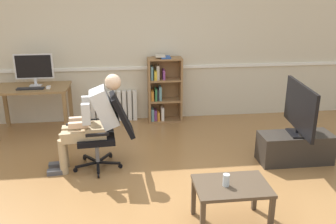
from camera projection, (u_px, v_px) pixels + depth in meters
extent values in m
plane|color=olive|center=(164.00, 195.00, 4.12)|extent=(18.00, 18.00, 0.00)
cube|color=beige|center=(146.00, 42.00, 6.18)|extent=(12.00, 0.10, 2.70)
cube|color=white|center=(147.00, 68.00, 6.25)|extent=(12.00, 0.03, 0.05)
cube|color=olive|center=(66.00, 116.00, 5.60)|extent=(0.06, 0.06, 0.72)
cube|color=olive|center=(71.00, 104.00, 6.15)|extent=(0.06, 0.06, 0.72)
cube|color=olive|center=(6.00, 106.00, 6.03)|extent=(0.06, 0.06, 0.72)
cube|color=olive|center=(32.00, 88.00, 5.69)|extent=(1.13, 0.66, 0.04)
cube|color=silver|center=(36.00, 85.00, 5.75)|extent=(0.18, 0.14, 0.01)
cube|color=silver|center=(36.00, 82.00, 5.75)|extent=(0.04, 0.02, 0.10)
cube|color=silver|center=(34.00, 66.00, 5.67)|extent=(0.59, 0.02, 0.39)
cube|color=black|center=(34.00, 67.00, 5.66)|extent=(0.54, 0.00, 0.35)
cube|color=black|center=(30.00, 89.00, 5.55)|extent=(0.40, 0.12, 0.02)
cube|color=white|center=(48.00, 87.00, 5.60)|extent=(0.06, 0.10, 0.03)
cube|color=olive|center=(149.00, 91.00, 6.22)|extent=(0.03, 0.28, 1.12)
cube|color=olive|center=(181.00, 90.00, 6.28)|extent=(0.03, 0.28, 1.12)
cube|color=olive|center=(164.00, 88.00, 6.38)|extent=(0.54, 0.02, 1.12)
cube|color=olive|center=(165.00, 120.00, 6.43)|extent=(0.51, 0.28, 0.03)
cube|color=olive|center=(165.00, 100.00, 6.31)|extent=(0.51, 0.28, 0.03)
cube|color=olive|center=(165.00, 80.00, 6.19)|extent=(0.51, 0.28, 0.03)
cube|color=olive|center=(165.00, 59.00, 6.07)|extent=(0.51, 0.28, 0.03)
cube|color=#6699A3|center=(152.00, 114.00, 6.35)|extent=(0.05, 0.19, 0.21)
cube|color=orange|center=(152.00, 95.00, 6.25)|extent=(0.05, 0.19, 0.17)
cube|color=#6699A3|center=(152.00, 73.00, 6.14)|extent=(0.04, 0.19, 0.23)
cube|color=#89428E|center=(155.00, 115.00, 6.39)|extent=(0.04, 0.19, 0.17)
cube|color=#38844C|center=(156.00, 94.00, 6.24)|extent=(0.03, 0.19, 0.21)
cube|color=gold|center=(155.00, 75.00, 6.13)|extent=(0.04, 0.19, 0.15)
cube|color=orange|center=(158.00, 116.00, 6.37)|extent=(0.04, 0.19, 0.15)
cube|color=black|center=(157.00, 94.00, 6.26)|extent=(0.05, 0.19, 0.20)
cube|color=beige|center=(158.00, 72.00, 6.14)|extent=(0.05, 0.19, 0.24)
cube|color=white|center=(162.00, 113.00, 6.38)|extent=(0.05, 0.19, 0.23)
cube|color=#6699A3|center=(160.00, 93.00, 6.26)|extent=(0.04, 0.19, 0.24)
cube|color=#89428E|center=(164.00, 74.00, 6.17)|extent=(0.04, 0.19, 0.16)
cube|color=#2D519E|center=(166.00, 57.00, 6.05)|extent=(0.16, 0.22, 0.02)
cube|color=beige|center=(160.00, 56.00, 6.05)|extent=(0.16, 0.22, 0.02)
cube|color=white|center=(93.00, 107.00, 6.31)|extent=(0.07, 0.08, 0.54)
cube|color=white|center=(98.00, 107.00, 6.32)|extent=(0.07, 0.08, 0.54)
cube|color=white|center=(103.00, 106.00, 6.33)|extent=(0.07, 0.08, 0.54)
cube|color=white|center=(109.00, 106.00, 6.34)|extent=(0.07, 0.08, 0.54)
cube|color=white|center=(114.00, 106.00, 6.35)|extent=(0.07, 0.08, 0.54)
cube|color=white|center=(119.00, 106.00, 6.36)|extent=(0.07, 0.08, 0.54)
cube|color=white|center=(124.00, 106.00, 6.38)|extent=(0.07, 0.08, 0.54)
cube|color=white|center=(130.00, 105.00, 6.39)|extent=(0.07, 0.08, 0.54)
cube|color=white|center=(135.00, 105.00, 6.40)|extent=(0.07, 0.08, 0.54)
cube|color=black|center=(98.00, 167.00, 4.62)|extent=(0.06, 0.30, 0.02)
cylinder|color=black|center=(99.00, 176.00, 4.49)|extent=(0.03, 0.06, 0.06)
cube|color=black|center=(109.00, 163.00, 4.74)|extent=(0.30, 0.11, 0.02)
cylinder|color=black|center=(120.00, 166.00, 4.74)|extent=(0.06, 0.03, 0.06)
cube|color=black|center=(104.00, 158.00, 4.89)|extent=(0.19, 0.27, 0.02)
cylinder|color=black|center=(111.00, 156.00, 5.03)|extent=(0.05, 0.06, 0.06)
cube|color=black|center=(91.00, 159.00, 4.85)|extent=(0.22, 0.25, 0.02)
cylinder|color=black|center=(85.00, 158.00, 4.96)|extent=(0.05, 0.06, 0.06)
cube|color=black|center=(87.00, 165.00, 4.69)|extent=(0.29, 0.15, 0.02)
cylinder|color=black|center=(75.00, 170.00, 4.63)|extent=(0.06, 0.04, 0.06)
cylinder|color=gray|center=(97.00, 151.00, 4.71)|extent=(0.05, 0.05, 0.30)
cube|color=black|center=(96.00, 138.00, 4.65)|extent=(0.49, 0.49, 0.07)
cube|color=black|center=(122.00, 114.00, 4.62)|extent=(0.31, 0.46, 0.54)
cube|color=black|center=(97.00, 120.00, 4.84)|extent=(0.28, 0.07, 0.03)
cube|color=black|center=(97.00, 135.00, 4.36)|extent=(0.28, 0.07, 0.03)
cube|color=tan|center=(96.00, 130.00, 4.61)|extent=(0.29, 0.36, 0.14)
cube|color=silver|center=(104.00, 107.00, 4.54)|extent=(0.38, 0.37, 0.52)
sphere|color=beige|center=(113.00, 82.00, 4.46)|extent=(0.20, 0.20, 0.20)
cube|color=black|center=(72.00, 124.00, 4.53)|extent=(0.15, 0.05, 0.02)
cube|color=tan|center=(79.00, 131.00, 4.68)|extent=(0.43, 0.16, 0.13)
cylinder|color=tan|center=(64.00, 150.00, 4.72)|extent=(0.10, 0.10, 0.46)
cube|color=#4C4C51|center=(58.00, 165.00, 4.77)|extent=(0.23, 0.11, 0.06)
cube|color=tan|center=(79.00, 137.00, 4.49)|extent=(0.43, 0.16, 0.13)
cylinder|color=tan|center=(63.00, 157.00, 4.53)|extent=(0.10, 0.10, 0.46)
cube|color=#4C4C51|center=(56.00, 172.00, 4.58)|extent=(0.23, 0.11, 0.06)
cube|color=silver|center=(86.00, 106.00, 4.65)|extent=(0.11, 0.09, 0.26)
cube|color=beige|center=(79.00, 120.00, 4.62)|extent=(0.24, 0.09, 0.07)
cube|color=silver|center=(86.00, 114.00, 4.36)|extent=(0.11, 0.09, 0.26)
cube|color=beige|center=(78.00, 125.00, 4.45)|extent=(0.24, 0.09, 0.07)
cube|color=#2D2823|center=(295.00, 148.00, 4.86)|extent=(0.96, 0.39, 0.40)
cube|color=black|center=(297.00, 133.00, 4.80)|extent=(0.23, 0.34, 0.02)
cylinder|color=black|center=(297.00, 131.00, 4.79)|extent=(0.04, 0.04, 0.05)
cube|color=black|center=(300.00, 107.00, 4.68)|extent=(0.15, 1.01, 0.60)
cube|color=#B7D1F9|center=(302.00, 107.00, 4.68)|extent=(0.11, 0.95, 0.55)
cube|color=#4C3D2D|center=(203.00, 222.00, 3.31)|extent=(0.04, 0.04, 0.41)
cube|color=#4C3D2D|center=(271.00, 217.00, 3.39)|extent=(0.04, 0.04, 0.41)
cube|color=#4C3D2D|center=(255.00, 192.00, 3.80)|extent=(0.04, 0.04, 0.41)
cube|color=#4C3D2D|center=(194.00, 196.00, 3.72)|extent=(0.04, 0.04, 0.41)
cube|color=#4C3D2D|center=(232.00, 186.00, 3.48)|extent=(0.71, 0.50, 0.03)
cylinder|color=silver|center=(226.00, 180.00, 3.44)|extent=(0.06, 0.06, 0.12)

